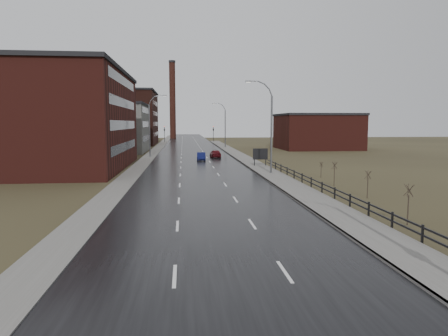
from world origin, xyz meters
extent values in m
plane|color=#2D2819|center=(0.00, 0.00, 0.00)|extent=(320.00, 320.00, 0.00)
cube|color=black|center=(0.00, 60.00, 0.03)|extent=(14.00, 300.00, 0.06)
cube|color=#595651|center=(8.60, 35.00, 0.09)|extent=(3.20, 180.00, 0.18)
cube|color=slate|center=(7.08, 35.00, 0.09)|extent=(0.16, 180.00, 0.18)
cube|color=#595651|center=(-8.20, 60.00, 0.06)|extent=(2.40, 260.00, 0.12)
cube|color=#471914|center=(-21.00, 45.00, 6.50)|extent=(22.00, 28.00, 13.00)
cube|color=black|center=(-21.00, 45.00, 13.25)|extent=(22.44, 28.56, 0.50)
cube|color=black|center=(-10.02, 45.00, 3.00)|extent=(0.06, 22.40, 1.20)
cube|color=black|center=(-10.02, 45.00, 6.00)|extent=(0.06, 22.40, 1.20)
cube|color=black|center=(-10.02, 45.00, 9.00)|extent=(0.06, 22.40, 1.20)
cube|color=black|center=(-10.02, 45.00, 12.00)|extent=(0.06, 22.40, 1.20)
cube|color=slate|center=(-18.00, 78.00, 5.00)|extent=(16.00, 20.00, 10.00)
cube|color=black|center=(-18.00, 78.00, 10.25)|extent=(16.32, 20.40, 0.50)
cube|color=black|center=(-10.02, 78.00, 3.00)|extent=(0.06, 16.00, 1.20)
cube|color=black|center=(-10.02, 78.00, 6.00)|extent=(0.06, 16.00, 1.20)
cube|color=black|center=(-10.02, 78.00, 9.00)|extent=(0.06, 16.00, 1.20)
cube|color=#331611|center=(-23.00, 108.00, 7.50)|extent=(26.00, 24.00, 15.00)
cube|color=black|center=(-23.00, 108.00, 15.25)|extent=(26.52, 24.48, 0.50)
cube|color=black|center=(-10.02, 108.00, 3.00)|extent=(0.06, 19.20, 1.20)
cube|color=black|center=(-10.02, 108.00, 6.00)|extent=(0.06, 19.20, 1.20)
cube|color=black|center=(-10.02, 108.00, 9.00)|extent=(0.06, 19.20, 1.20)
cube|color=black|center=(-10.02, 108.00, 12.00)|extent=(0.06, 19.20, 1.20)
cube|color=#471914|center=(30.30, 82.00, 4.00)|extent=(18.00, 16.00, 8.00)
cube|color=black|center=(30.30, 82.00, 8.25)|extent=(18.36, 16.32, 0.50)
cylinder|color=#331611|center=(-6.00, 150.00, 15.00)|extent=(2.40, 2.40, 30.00)
cylinder|color=black|center=(-6.00, 150.00, 30.30)|extent=(2.70, 2.70, 0.80)
cylinder|color=slate|center=(8.80, 36.00, 4.75)|extent=(0.24, 0.24, 9.50)
cylinder|color=slate|center=(8.63, 36.00, 9.90)|extent=(0.51, 0.14, 0.98)
cylinder|color=slate|center=(8.16, 36.00, 10.62)|extent=(0.81, 0.14, 0.81)
cylinder|color=slate|center=(7.44, 36.00, 11.09)|extent=(0.98, 0.14, 0.51)
cylinder|color=slate|center=(6.60, 36.00, 11.26)|extent=(1.01, 0.14, 0.14)
cube|color=slate|center=(5.91, 36.00, 11.21)|extent=(0.70, 0.28, 0.18)
cube|color=silver|center=(5.91, 36.00, 11.11)|extent=(0.50, 0.20, 0.04)
cylinder|color=slate|center=(-8.00, 62.00, 4.75)|extent=(0.24, 0.24, 9.50)
cylinder|color=slate|center=(-7.83, 62.00, 9.90)|extent=(0.51, 0.14, 0.98)
cylinder|color=slate|center=(-7.36, 62.00, 10.62)|extent=(0.81, 0.14, 0.81)
cylinder|color=slate|center=(-6.64, 62.00, 11.09)|extent=(0.98, 0.14, 0.51)
cylinder|color=slate|center=(-5.80, 62.00, 11.26)|extent=(1.01, 0.14, 0.14)
cube|color=slate|center=(-5.11, 62.00, 11.21)|extent=(0.70, 0.28, 0.18)
cube|color=silver|center=(-5.11, 62.00, 11.11)|extent=(0.50, 0.20, 0.04)
cylinder|color=slate|center=(8.80, 90.00, 4.75)|extent=(0.24, 0.24, 9.50)
cylinder|color=slate|center=(8.63, 90.00, 9.90)|extent=(0.51, 0.14, 0.98)
cylinder|color=slate|center=(8.16, 90.00, 10.62)|extent=(0.81, 0.14, 0.81)
cylinder|color=slate|center=(7.44, 90.00, 11.09)|extent=(0.98, 0.14, 0.51)
cylinder|color=slate|center=(6.60, 90.00, 11.26)|extent=(1.01, 0.14, 0.14)
cube|color=slate|center=(5.91, 90.00, 11.21)|extent=(0.70, 0.28, 0.18)
cube|color=silver|center=(5.91, 90.00, 11.11)|extent=(0.50, 0.20, 0.04)
cube|color=black|center=(10.30, 7.00, 0.55)|extent=(0.10, 0.10, 1.10)
cube|color=black|center=(10.30, 10.00, 0.55)|extent=(0.10, 0.10, 1.10)
cube|color=black|center=(10.30, 13.00, 0.55)|extent=(0.10, 0.10, 1.10)
cube|color=black|center=(10.30, 16.00, 0.55)|extent=(0.10, 0.10, 1.10)
cube|color=black|center=(10.30, 19.00, 0.55)|extent=(0.10, 0.10, 1.10)
cube|color=black|center=(10.30, 22.00, 0.55)|extent=(0.10, 0.10, 1.10)
cube|color=black|center=(10.30, 25.00, 0.55)|extent=(0.10, 0.10, 1.10)
cube|color=black|center=(10.30, 28.00, 0.55)|extent=(0.10, 0.10, 1.10)
cube|color=black|center=(10.30, 31.00, 0.55)|extent=(0.10, 0.10, 1.10)
cube|color=black|center=(10.30, 34.00, 0.55)|extent=(0.10, 0.10, 1.10)
cube|color=black|center=(10.30, 37.00, 0.55)|extent=(0.10, 0.10, 1.10)
cube|color=black|center=(10.30, 40.00, 0.55)|extent=(0.10, 0.10, 1.10)
cube|color=black|center=(10.30, 43.00, 0.55)|extent=(0.10, 0.10, 1.10)
cube|color=black|center=(10.30, 18.50, 0.95)|extent=(0.08, 53.00, 0.10)
cube|color=black|center=(10.30, 18.50, 0.55)|extent=(0.08, 53.00, 0.10)
cylinder|color=#382D23|center=(11.86, 11.01, 0.94)|extent=(0.08, 0.08, 1.88)
cylinder|color=#382D23|center=(11.91, 11.01, 2.16)|extent=(0.04, 0.63, 0.74)
cylinder|color=#382D23|center=(11.88, 11.06, 2.16)|extent=(0.60, 0.24, 0.75)
cylinder|color=#382D23|center=(11.82, 11.04, 2.16)|extent=(0.36, 0.53, 0.76)
cylinder|color=#382D23|center=(11.82, 10.98, 2.16)|extent=(0.36, 0.53, 0.76)
cylinder|color=#382D23|center=(11.88, 10.97, 2.16)|extent=(0.60, 0.24, 0.75)
cylinder|color=#382D23|center=(13.42, 19.72, 0.86)|extent=(0.08, 0.08, 1.72)
cylinder|color=#382D23|center=(13.47, 19.72, 1.98)|extent=(0.04, 0.58, 0.68)
cylinder|color=#382D23|center=(13.43, 19.77, 1.98)|extent=(0.55, 0.22, 0.69)
cylinder|color=#382D23|center=(13.38, 19.75, 1.98)|extent=(0.33, 0.49, 0.70)
cylinder|color=#382D23|center=(13.38, 19.70, 1.98)|extent=(0.33, 0.49, 0.70)
cylinder|color=#382D23|center=(13.43, 19.68, 1.98)|extent=(0.55, 0.22, 0.69)
cylinder|color=#382D23|center=(13.02, 26.14, 0.91)|extent=(0.08, 0.08, 1.82)
cylinder|color=#382D23|center=(13.07, 26.14, 2.10)|extent=(0.04, 0.61, 0.72)
cylinder|color=#382D23|center=(13.04, 26.19, 2.10)|extent=(0.58, 0.23, 0.73)
cylinder|color=#382D23|center=(12.98, 26.17, 2.10)|extent=(0.35, 0.52, 0.74)
cylinder|color=#382D23|center=(12.98, 26.11, 2.10)|extent=(0.35, 0.52, 0.74)
cylinder|color=#382D23|center=(13.04, 26.09, 2.10)|extent=(0.58, 0.23, 0.73)
cylinder|color=#382D23|center=(13.89, 32.43, 0.67)|extent=(0.08, 0.08, 1.34)
cylinder|color=#382D23|center=(13.94, 32.43, 1.54)|extent=(0.04, 0.46, 0.54)
cylinder|color=#382D23|center=(13.91, 32.48, 1.54)|extent=(0.44, 0.18, 0.54)
cylinder|color=#382D23|center=(13.85, 32.46, 1.54)|extent=(0.27, 0.39, 0.55)
cylinder|color=#382D23|center=(13.85, 32.40, 1.54)|extent=(0.27, 0.39, 0.55)
cylinder|color=#382D23|center=(13.91, 32.38, 1.54)|extent=(0.44, 0.18, 0.54)
cube|color=black|center=(8.28, 44.55, 0.90)|extent=(0.10, 0.10, 1.80)
cube|color=black|center=(9.92, 44.55, 0.90)|extent=(0.10, 0.10, 1.80)
cube|color=silver|center=(9.10, 44.50, 1.84)|extent=(2.05, 0.08, 1.49)
cube|color=black|center=(9.10, 44.45, 1.84)|extent=(2.15, 0.04, 1.59)
cylinder|color=black|center=(-8.00, 120.00, 2.60)|extent=(0.16, 0.16, 5.20)
imported|color=black|center=(-8.00, 120.00, 4.75)|extent=(0.58, 2.73, 1.10)
sphere|color=#FF190C|center=(-8.00, 119.85, 5.05)|extent=(0.18, 0.18, 0.18)
cylinder|color=black|center=(8.00, 120.00, 2.60)|extent=(0.16, 0.16, 5.20)
imported|color=black|center=(8.00, 120.00, 4.75)|extent=(0.58, 2.73, 1.10)
sphere|color=#FF190C|center=(8.00, 119.85, 5.05)|extent=(0.18, 0.18, 0.18)
imported|color=#0E1347|center=(1.06, 54.55, 0.67)|extent=(1.57, 4.09, 1.33)
imported|color=#510D13|center=(3.84, 59.53, 0.74)|extent=(1.91, 4.40, 1.48)
camera|label=1|loc=(-1.88, -11.84, 6.29)|focal=32.00mm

